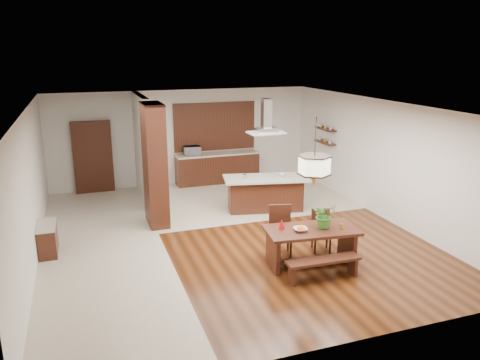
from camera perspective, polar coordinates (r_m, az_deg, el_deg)
name	(u,v)px	position (r m, az deg, el deg)	size (l,w,h in m)	color
room_shell	(227,145)	(10.17, -1.60, 4.26)	(9.00, 9.04, 2.92)	#381A0A
tile_hallway	(103,250)	(10.34, -16.36, -8.16)	(2.50, 9.00, 0.01)	beige
tile_kitchen	(243,197)	(13.37, 0.34, -2.06)	(5.50, 4.00, 0.01)	beige
soffit_band	(227,107)	(10.04, -1.64, 8.87)	(8.00, 9.00, 0.02)	#371F0D
partition_pier	(155,165)	(11.14, -10.35, 1.79)	(0.45, 1.00, 2.90)	black
partition_stub	(143,148)	(13.17, -11.80, 3.84)	(0.18, 2.40, 2.90)	silver
hallway_console	(48,239)	(10.44, -22.39, -6.67)	(0.37, 0.88, 0.63)	black
hallway_doorway	(93,157)	(14.23, -17.50, 2.67)	(1.10, 0.20, 2.10)	black
rear_counter	(217,168)	(14.72, -2.77, 1.50)	(2.60, 0.62, 0.95)	black
kitchen_window	(214,126)	(14.71, -3.13, 6.55)	(2.60, 0.08, 1.50)	brown
shelf_lower	(325,142)	(14.17, 10.29, 4.53)	(0.26, 0.90, 0.04)	black
shelf_upper	(325,129)	(14.10, 10.37, 6.13)	(0.26, 0.90, 0.04)	black
dining_table	(311,238)	(9.22, 8.67, -7.02)	(1.86, 1.07, 0.74)	black
dining_bench	(323,269)	(8.82, 10.09, -10.62)	(1.41, 0.31, 0.40)	black
dining_chair_left	(281,231)	(9.56, 5.00, -6.27)	(0.45, 0.45, 1.02)	black
dining_chair_right	(322,231)	(9.88, 9.91, -6.17)	(0.39, 0.39, 0.87)	black
pendant_lantern	(315,152)	(8.71, 9.12, 3.38)	(0.64, 0.64, 1.31)	beige
foliage_plant	(324,215)	(9.16, 10.23, -4.22)	(0.46, 0.40, 0.51)	#397C29
fruit_bowl	(301,229)	(8.99, 7.39, -6.00)	(0.26, 0.26, 0.06)	beige
napkin_cone	(282,224)	(9.03, 5.11, -5.36)	(0.13, 0.13, 0.20)	#B10D0C
gold_ornament	(342,226)	(9.23, 12.29, -5.54)	(0.07, 0.07, 0.10)	gold
kitchen_island	(265,193)	(12.19, 3.09, -1.60)	(2.31, 1.36, 0.89)	black
range_hood	(266,116)	(11.76, 3.23, 7.78)	(0.90, 0.55, 0.87)	silver
island_cup	(282,174)	(12.16, 5.11, 0.71)	(0.13, 0.13, 0.11)	white
microwave	(192,151)	(14.36, -5.87, 3.58)	(0.50, 0.34, 0.28)	#BABEC2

